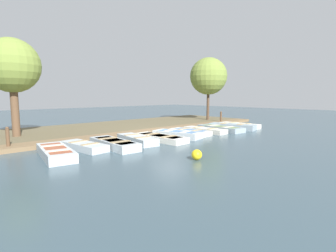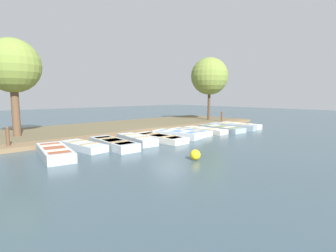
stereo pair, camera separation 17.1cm
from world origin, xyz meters
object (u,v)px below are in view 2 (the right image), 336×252
(mooring_post_near, at_px, (8,138))
(buoy, at_px, (195,155))
(rowboat_4, at_px, (160,138))
(rowboat_2, at_px, (113,144))
(rowboat_10, at_px, (240,125))
(mooring_post_far, at_px, (222,118))
(rowboat_5, at_px, (177,134))
(rowboat_6, at_px, (190,132))
(rowboat_3, at_px, (137,139))
(rowboat_1, at_px, (83,146))
(park_tree_far_left, at_px, (13,67))
(rowboat_8, at_px, (221,128))
(rowboat_7, at_px, (205,130))
(park_tree_left, at_px, (209,76))
(rowboat_9, at_px, (233,126))
(rowboat_0, at_px, (55,152))

(mooring_post_near, distance_m, buoy, 9.00)
(rowboat_4, bearing_deg, rowboat_2, -94.88)
(mooring_post_near, bearing_deg, rowboat_10, 80.74)
(rowboat_2, xyz_separation_m, mooring_post_far, (-2.83, 13.14, 0.38))
(rowboat_5, height_order, rowboat_6, rowboat_5)
(rowboat_3, bearing_deg, rowboat_1, -89.60)
(park_tree_far_left, bearing_deg, rowboat_8, 63.90)
(rowboat_1, xyz_separation_m, rowboat_8, (0.54, 10.48, 0.00))
(rowboat_6, height_order, rowboat_7, rowboat_6)
(rowboat_10, relative_size, park_tree_far_left, 0.57)
(rowboat_3, xyz_separation_m, park_tree_left, (-4.52, 12.05, 4.26))
(rowboat_1, bearing_deg, rowboat_3, 76.95)
(rowboat_10, bearing_deg, rowboat_5, -87.23)
(park_tree_far_left, height_order, park_tree_left, park_tree_left)
(rowboat_1, relative_size, rowboat_5, 0.90)
(mooring_post_far, distance_m, buoy, 14.09)
(rowboat_2, height_order, rowboat_9, rowboat_9)
(rowboat_3, relative_size, rowboat_4, 0.87)
(rowboat_0, relative_size, rowboat_2, 0.97)
(rowboat_2, relative_size, park_tree_far_left, 0.59)
(rowboat_8, bearing_deg, rowboat_5, -85.69)
(rowboat_9, height_order, park_tree_far_left, park_tree_far_left)
(mooring_post_far, relative_size, park_tree_left, 0.18)
(park_tree_left, bearing_deg, rowboat_5, -62.45)
(rowboat_0, xyz_separation_m, mooring_post_near, (-2.87, -1.16, 0.37))
(park_tree_left, bearing_deg, rowboat_8, -43.68)
(rowboat_4, xyz_separation_m, rowboat_6, (-0.43, 3.07, 0.01))
(rowboat_4, relative_size, rowboat_5, 1.11)
(rowboat_1, height_order, mooring_post_near, mooring_post_near)
(park_tree_far_left, bearing_deg, park_tree_left, 85.88)
(rowboat_8, relative_size, rowboat_9, 1.00)
(rowboat_2, xyz_separation_m, rowboat_6, (-0.34, 6.10, -0.03))
(rowboat_1, bearing_deg, rowboat_10, 81.71)
(rowboat_1, height_order, rowboat_5, rowboat_5)
(rowboat_4, relative_size, rowboat_7, 1.10)
(rowboat_1, distance_m, rowboat_6, 7.43)
(rowboat_1, xyz_separation_m, mooring_post_far, (-2.24, 14.46, 0.41))
(rowboat_2, bearing_deg, rowboat_3, 101.93)
(buoy, bearing_deg, rowboat_2, -166.04)
(rowboat_3, xyz_separation_m, rowboat_10, (0.05, 10.39, -0.03))
(rowboat_6, bearing_deg, rowboat_2, -88.75)
(rowboat_0, bearing_deg, rowboat_5, 100.31)
(rowboat_7, distance_m, rowboat_9, 3.00)
(rowboat_10, bearing_deg, rowboat_0, -87.62)
(rowboat_10, bearing_deg, rowboat_2, -87.60)
(rowboat_7, xyz_separation_m, buoy, (4.83, -6.55, 0.05))
(rowboat_9, bearing_deg, rowboat_3, -103.67)
(rowboat_2, height_order, rowboat_10, rowboat_2)
(rowboat_2, height_order, rowboat_5, rowboat_5)
(rowboat_9, bearing_deg, rowboat_2, -102.04)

